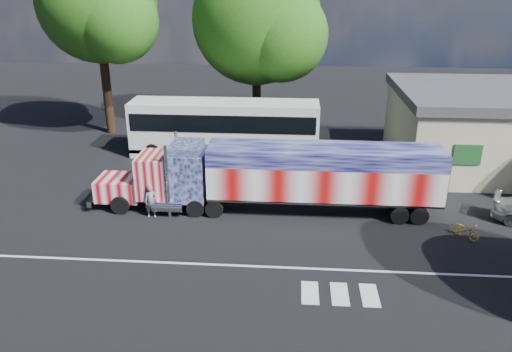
# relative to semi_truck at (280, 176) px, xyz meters

# --- Properties ---
(ground) EXTENTS (100.00, 100.00, 0.00)m
(ground) POSITION_rel_semi_truck_xyz_m (-1.29, -2.75, -2.07)
(ground) COLOR black
(lane_markings) EXTENTS (30.00, 2.67, 0.01)m
(lane_markings) POSITION_rel_semi_truck_xyz_m (0.42, -6.51, -2.06)
(lane_markings) COLOR silver
(lane_markings) RESTS_ON ground
(semi_truck) EXTENTS (18.84, 2.98, 4.02)m
(semi_truck) POSITION_rel_semi_truck_xyz_m (0.00, 0.00, 0.00)
(semi_truck) COLOR black
(semi_truck) RESTS_ON ground
(coach_bus) EXTENTS (13.21, 3.08, 3.84)m
(coach_bus) POSITION_rel_semi_truck_xyz_m (-4.19, 9.02, -0.08)
(coach_bus) COLOR silver
(coach_bus) RESTS_ON ground
(woman) EXTENTS (0.71, 0.54, 1.78)m
(woman) POSITION_rel_semi_truck_xyz_m (-6.76, -1.25, -1.18)
(woman) COLOR slate
(woman) RESTS_ON ground
(bicycle) EXTENTS (1.36, 1.57, 0.81)m
(bicycle) POSITION_rel_semi_truck_xyz_m (9.19, -2.30, -1.66)
(bicycle) COLOR gold
(bicycle) RESTS_ON ground
(tree_nw_a) EXTENTS (9.30, 8.85, 14.49)m
(tree_nw_a) POSITION_rel_semi_truck_xyz_m (-14.07, 13.58, 7.93)
(tree_nw_a) COLOR black
(tree_nw_a) RESTS_ON ground
(tree_n_mid) EXTENTS (10.55, 10.05, 13.79)m
(tree_n_mid) POSITION_rel_semi_truck_xyz_m (-2.25, 15.66, 6.64)
(tree_n_mid) COLOR black
(tree_n_mid) RESTS_ON ground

